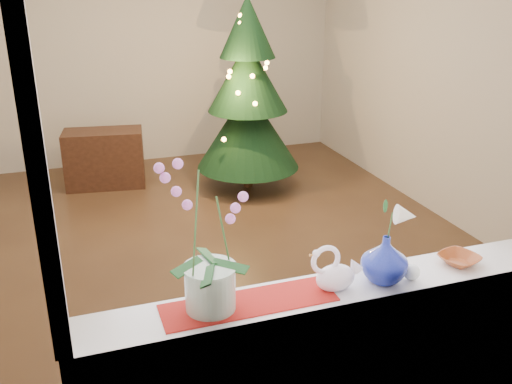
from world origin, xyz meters
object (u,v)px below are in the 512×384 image
blue_vase (385,256)px  side_table (105,158)px  paperweight (412,272)px  xmas_tree (248,96)px  swan (336,268)px  amber_dish (459,260)px  orchid_pot (209,237)px

blue_vase → side_table: 4.26m
paperweight → xmas_tree: (0.47, 3.62, 0.02)m
swan → side_table: bearing=84.5°
blue_vase → amber_dish: 0.41m
swan → blue_vase: 0.23m
blue_vase → paperweight: (0.12, -0.03, -0.08)m
amber_dish → side_table: 4.32m
swan → amber_dish: 0.63m
swan → xmas_tree: bearing=63.3°
paperweight → orchid_pot: bearing=176.2°
orchid_pot → side_table: size_ratio=0.77×
orchid_pot → swan: bearing=-2.4°
xmas_tree → swan: bearing=-102.7°
blue_vase → paperweight: 0.15m
orchid_pot → blue_vase: orchid_pot is taller
blue_vase → xmas_tree: (0.59, 3.59, -0.06)m
orchid_pot → blue_vase: size_ratio=2.61×
paperweight → blue_vase: bearing=165.3°
xmas_tree → paperweight: bearing=-97.4°
paperweight → side_table: paperweight is taller
swan → blue_vase: bearing=-15.1°
paperweight → amber_dish: bearing=10.2°
orchid_pot → swan: size_ratio=2.69×
swan → paperweight: (0.34, -0.04, -0.06)m
xmas_tree → blue_vase: bearing=-99.3°
blue_vase → xmas_tree: bearing=80.7°
swan → paperweight: bearing=-19.9°
amber_dish → xmas_tree: size_ratio=0.07×
blue_vase → orchid_pot: bearing=178.0°
swan → paperweight: 0.35m
paperweight → side_table: (-0.95, 4.14, -0.65)m
paperweight → xmas_tree: 3.65m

